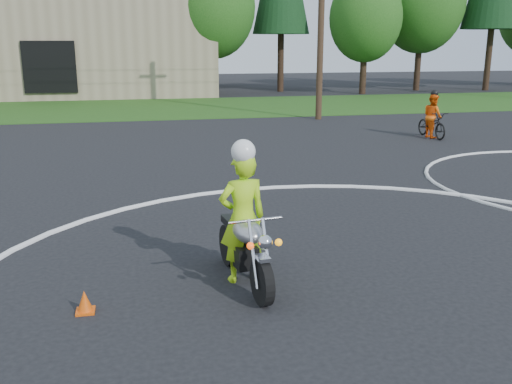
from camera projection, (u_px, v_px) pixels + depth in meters
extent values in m
cube|color=#1E4714|center=(196.00, 107.00, 30.80)|extent=(120.00, 10.00, 0.02)
torus|color=silver|center=(373.00, 291.00, 8.09)|extent=(12.12, 12.12, 0.12)
cylinder|color=black|center=(262.00, 282.00, 7.61)|extent=(0.22, 0.66, 0.65)
cylinder|color=black|center=(229.00, 245.00, 8.99)|extent=(0.22, 0.66, 0.65)
cube|color=black|center=(243.00, 254.00, 8.32)|extent=(0.38, 0.63, 0.33)
ellipsoid|color=#A5A5A9|center=(248.00, 231.00, 8.02)|extent=(0.48, 0.74, 0.30)
cube|color=black|center=(236.00, 223.00, 8.53)|extent=(0.37, 0.68, 0.11)
cylinder|color=white|center=(253.00, 254.00, 7.56)|extent=(0.10, 0.39, 0.87)
cylinder|color=white|center=(267.00, 252.00, 7.62)|extent=(0.10, 0.39, 0.87)
cube|color=silver|center=(263.00, 258.00, 7.50)|extent=(0.18, 0.26, 0.05)
cylinder|color=silver|center=(255.00, 220.00, 7.66)|extent=(0.76, 0.14, 0.04)
sphere|color=silver|center=(265.00, 242.00, 7.36)|extent=(0.20, 0.20, 0.20)
sphere|color=#FF470C|center=(250.00, 246.00, 7.32)|extent=(0.10, 0.10, 0.10)
sphere|color=orange|center=(279.00, 242.00, 7.45)|extent=(0.10, 0.10, 0.10)
cylinder|color=white|center=(245.00, 249.00, 8.80)|extent=(0.20, 0.87, 0.09)
imported|color=#A8E518|center=(243.00, 218.00, 8.23)|extent=(0.76, 0.55, 1.92)
sphere|color=white|center=(243.00, 152.00, 7.94)|extent=(0.35, 0.35, 0.35)
imported|color=black|center=(432.00, 125.00, 20.98)|extent=(0.71, 1.85, 0.96)
imported|color=#FF5F0D|center=(433.00, 116.00, 20.90)|extent=(0.63, 0.80, 1.60)
sphere|color=black|center=(434.00, 93.00, 20.69)|extent=(0.28, 0.28, 0.28)
cone|color=#E9520C|center=(85.00, 302.00, 7.43)|extent=(0.22, 0.22, 0.30)
cube|color=#E9520C|center=(86.00, 311.00, 7.46)|extent=(0.24, 0.24, 0.03)
cube|color=black|center=(50.00, 67.00, 33.34)|extent=(3.00, 0.16, 3.00)
cylinder|color=#382619|center=(214.00, 70.00, 37.41)|extent=(0.44, 0.44, 3.24)
ellipsoid|color=#1E5116|center=(213.00, 7.00, 36.40)|extent=(5.40, 5.40, 6.48)
cylinder|color=#382619|center=(281.00, 63.00, 40.20)|extent=(0.44, 0.44, 3.96)
cylinder|color=#382619|center=(363.00, 72.00, 38.49)|extent=(0.44, 0.44, 2.88)
ellipsoid|color=#1E5116|center=(366.00, 18.00, 37.59)|extent=(4.80, 4.80, 5.76)
cylinder|color=#382619|center=(418.00, 65.00, 41.29)|extent=(0.44, 0.44, 3.60)
ellipsoid|color=#1E5116|center=(422.00, 1.00, 40.16)|extent=(6.00, 6.00, 7.20)
cylinder|color=#382619|center=(488.00, 60.00, 41.24)|extent=(0.44, 0.44, 4.32)
cylinder|color=#382619|center=(152.00, 73.00, 37.61)|extent=(0.44, 0.44, 2.88)
ellipsoid|color=#1E5116|center=(150.00, 17.00, 36.71)|extent=(4.80, 4.80, 5.76)
cylinder|color=#473321|center=(322.00, 5.00, 24.84)|extent=(0.28, 0.28, 10.00)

